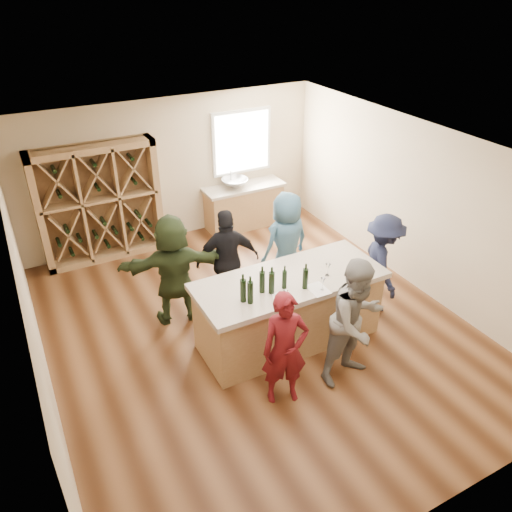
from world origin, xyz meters
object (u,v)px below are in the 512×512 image
person_far_right (286,242)px  person_server (382,263)px  wine_bottle_b (250,292)px  person_near_left (285,349)px  wine_bottle_c (262,282)px  wine_bottle_a (243,291)px  sink (235,183)px  wine_bottle_d (272,283)px  person_far_left (174,270)px  wine_bottle_e (284,280)px  person_far_mid (228,260)px  person_near_right (356,322)px  wine_bottle_f (305,279)px  tasting_counter_base (289,312)px  wine_rack (100,204)px

person_far_right → person_server: bearing=124.1°
wine_bottle_b → person_near_left: bearing=-81.5°
wine_bottle_c → person_near_left: person_near_left is taller
wine_bottle_a → person_server: (2.53, 0.21, -0.42)m
wine_bottle_b → wine_bottle_c: bearing=30.2°
sink → wine_bottle_b: bearing=-113.1°
person_server → wine_bottle_d: bearing=118.6°
sink → wine_bottle_d: 4.07m
person_far_left → person_far_right: bearing=-168.6°
wine_bottle_e → person_far_mid: 1.43m
person_near_left → person_near_right: size_ratio=0.88×
sink → wine_bottle_f: size_ratio=1.81×
wine_bottle_c → person_far_right: size_ratio=0.18×
tasting_counter_base → person_near_left: person_near_left is taller
wine_bottle_c → wine_bottle_f: (0.56, -0.19, -0.01)m
wine_bottle_a → wine_bottle_f: (0.87, -0.12, -0.01)m
sink → wine_bottle_d: wine_bottle_d is taller
wine_bottle_a → person_server: 2.57m
person_near_left → wine_bottle_d: bearing=89.4°
tasting_counter_base → person_near_left: size_ratio=1.63×
person_near_left → person_server: bearing=39.7°
person_far_right → wine_bottle_f: bearing=61.2°
person_server → wine_bottle_f: person_server is taller
wine_bottle_a → wine_bottle_e: (0.63, 0.01, -0.03)m
person_near_right → wine_bottle_c: bearing=124.8°
wine_bottle_a → person_server: bearing=4.7°
wine_rack → person_far_right: bearing=-45.3°
wine_bottle_c → wine_bottle_d: size_ratio=0.98×
wine_bottle_d → person_server: size_ratio=0.19×
person_far_right → sink: bearing=-101.6°
wine_bottle_b → sink: bearing=66.9°
tasting_counter_base → person_far_left: person_far_left is taller
wine_rack → wine_bottle_c: (1.28, -3.84, 0.14)m
wine_bottle_c → person_near_right: size_ratio=0.17×
wine_bottle_e → person_server: size_ratio=0.16×
sink → person_near_left: bearing=-108.6°
wine_bottle_d → person_near_right: 1.20m
person_server → wine_bottle_c: bearing=116.3°
wine_bottle_b → wine_bottle_d: (0.35, 0.07, -0.00)m
wine_bottle_b → person_far_left: bearing=108.6°
sink → person_server: 3.72m
sink → person_far_left: person_far_left is taller
person_near_left → person_far_left: 2.32m
person_near_left → wine_bottle_c: bearing=97.2°
wine_bottle_d → wine_bottle_e: (0.21, 0.02, -0.03)m
wine_rack → wine_bottle_c: 4.05m
wine_bottle_a → person_far_right: size_ratio=0.19×
sink → wine_bottle_e: (-1.11, -3.83, 0.20)m
wine_rack → sink: (2.70, -0.07, -0.09)m
wine_bottle_b → wine_bottle_f: (0.81, -0.04, -0.01)m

